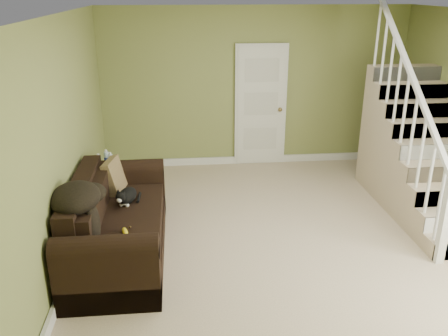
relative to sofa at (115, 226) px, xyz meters
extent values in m
cube|color=tan|center=(2.02, 0.07, -0.34)|extent=(5.00, 5.50, 0.01)
cube|color=white|center=(2.02, 0.07, 2.26)|extent=(5.00, 5.50, 0.01)
cube|color=olive|center=(2.02, 2.82, 0.96)|extent=(5.00, 0.04, 2.60)
cube|color=olive|center=(2.02, -2.68, 0.96)|extent=(5.00, 0.04, 2.60)
cube|color=olive|center=(-0.48, 0.07, 0.96)|extent=(0.04, 5.50, 2.60)
cube|color=white|center=(2.02, 2.79, -0.28)|extent=(5.00, 0.04, 0.12)
cube|color=white|center=(-0.45, 0.07, -0.28)|extent=(0.04, 5.50, 0.12)
cube|color=white|center=(2.12, 2.78, 0.67)|extent=(0.86, 0.05, 2.02)
cube|color=white|center=(2.12, 2.76, 0.66)|extent=(0.78, 0.04, 1.96)
sphere|color=olive|center=(2.44, 2.72, 0.61)|extent=(0.07, 0.07, 0.07)
cylinder|color=white|center=(3.57, -0.40, 0.31)|extent=(0.04, 0.04, 0.90)
cylinder|color=white|center=(3.57, -0.13, 0.51)|extent=(0.04, 0.04, 0.90)
cube|color=tan|center=(4.02, 0.14, -0.04)|extent=(1.00, 0.27, 0.60)
cylinder|color=white|center=(3.57, 0.14, 0.71)|extent=(0.04, 0.04, 0.90)
cube|color=tan|center=(4.02, 0.41, 0.06)|extent=(1.00, 0.27, 0.80)
cylinder|color=white|center=(3.57, 0.41, 0.91)|extent=(0.04, 0.04, 0.90)
cube|color=tan|center=(4.02, 0.68, 0.16)|extent=(1.00, 0.27, 1.00)
cylinder|color=white|center=(3.57, 0.68, 1.11)|extent=(0.04, 0.04, 0.90)
cube|color=tan|center=(4.02, 0.95, 0.26)|extent=(1.00, 0.27, 1.20)
cylinder|color=white|center=(3.57, 0.95, 1.31)|extent=(0.04, 0.04, 0.90)
cube|color=tan|center=(4.02, 1.22, 0.36)|extent=(1.00, 0.27, 1.40)
cylinder|color=white|center=(3.57, 1.22, 1.51)|extent=(0.04, 0.04, 0.90)
cube|color=tan|center=(4.02, 1.49, 0.46)|extent=(1.00, 0.27, 1.60)
cylinder|color=white|center=(3.57, 1.49, 1.71)|extent=(0.04, 0.04, 0.90)
cube|color=tan|center=(4.02, 1.76, 0.56)|extent=(1.00, 0.27, 1.80)
cylinder|color=white|center=(3.57, 1.76, 1.91)|extent=(0.04, 0.04, 0.90)
cube|color=white|center=(3.57, -0.55, 0.16)|extent=(0.09, 0.09, 1.00)
cube|color=white|center=(3.57, 0.68, 1.56)|extent=(0.06, 2.46, 1.84)
cube|color=black|center=(0.05, 0.00, -0.21)|extent=(0.97, 2.26, 0.26)
cube|color=black|center=(0.15, 0.00, 0.03)|extent=(0.74, 1.70, 0.23)
cube|color=black|center=(0.05, -1.00, -0.02)|extent=(0.97, 0.26, 0.64)
cube|color=black|center=(0.05, 1.00, -0.02)|extent=(0.97, 0.26, 0.64)
cylinder|color=black|center=(0.05, -1.00, 0.30)|extent=(0.97, 0.26, 0.26)
cylinder|color=black|center=(0.05, 1.00, 0.30)|extent=(0.97, 0.26, 0.26)
cube|color=black|center=(-0.34, 0.00, 0.23)|extent=(0.21, 1.74, 0.65)
cube|color=black|center=(-0.18, 0.00, 0.31)|extent=(0.14, 1.68, 0.36)
cube|color=black|center=(-0.23, 1.18, -0.04)|extent=(0.62, 0.62, 0.59)
cylinder|color=white|center=(-0.31, 1.12, 0.35)|extent=(0.06, 0.06, 0.20)
cylinder|color=#2B41AA|center=(-0.31, 1.12, 0.35)|extent=(0.07, 0.07, 0.05)
cylinder|color=white|center=(-0.31, 1.12, 0.47)|extent=(0.03, 0.03, 0.03)
cylinder|color=white|center=(-0.16, 1.16, 0.35)|extent=(0.06, 0.06, 0.20)
cylinder|color=#2B41AA|center=(-0.16, 1.16, 0.35)|extent=(0.07, 0.07, 0.05)
cylinder|color=white|center=(-0.16, 1.16, 0.47)|extent=(0.03, 0.03, 0.03)
cylinder|color=white|center=(-0.23, 1.28, 0.35)|extent=(0.06, 0.06, 0.20)
cylinder|color=#2B41AA|center=(-0.23, 1.28, 0.35)|extent=(0.07, 0.07, 0.05)
cylinder|color=white|center=(-0.23, 1.28, 0.47)|extent=(0.03, 0.03, 0.03)
ellipsoid|color=black|center=(0.13, 0.31, 0.23)|extent=(0.28, 0.37, 0.18)
ellipsoid|color=white|center=(0.13, 0.23, 0.20)|extent=(0.14, 0.16, 0.09)
sphere|color=black|center=(0.13, 0.14, 0.30)|extent=(0.15, 0.15, 0.12)
ellipsoid|color=white|center=(0.13, 0.09, 0.27)|extent=(0.08, 0.07, 0.06)
cone|color=black|center=(0.09, 0.15, 0.36)|extent=(0.06, 0.06, 0.05)
cone|color=black|center=(0.16, 0.15, 0.36)|extent=(0.06, 0.06, 0.05)
cylinder|color=black|center=(0.22, 0.44, 0.16)|extent=(0.04, 0.25, 0.03)
ellipsoid|color=yellow|center=(0.17, -0.47, 0.17)|extent=(0.10, 0.20, 0.05)
cube|color=#49351D|center=(-0.06, 0.69, 0.34)|extent=(0.27, 0.45, 0.43)
ellipsoid|color=black|center=(-0.28, -0.47, 0.58)|extent=(0.51, 0.66, 0.26)
camera|label=1|loc=(0.76, -4.84, 2.53)|focal=38.00mm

